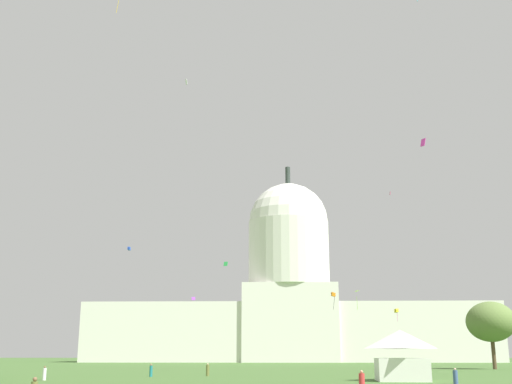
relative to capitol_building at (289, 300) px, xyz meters
name	(u,v)px	position (x,y,z in m)	size (l,w,h in m)	color
capitol_building	(289,300)	(0.00, 0.00, 0.00)	(139.91, 28.64, 69.58)	silver
event_tent	(401,355)	(9.57, -150.86, -18.37)	(6.09, 6.89, 5.49)	white
tree_east_far	(491,322)	(37.15, -97.64, -12.30)	(10.62, 10.78, 12.72)	brown
person_olive_near_tent	(208,370)	(-13.47, -136.01, -20.40)	(0.49, 0.49, 1.66)	olive
person_red_edge_east	(362,382)	(2.82, -169.47, -20.42)	(0.66, 0.66, 1.62)	red
person_white_near_tree_west	(44,374)	(-30.42, -150.18, -20.44)	(0.53, 0.53, 1.55)	silver
person_denim_near_tree_east	(455,377)	(13.52, -157.81, -20.46)	(0.66, 0.66, 1.55)	#3D5684
person_teal_mid_left	(151,371)	(-20.50, -139.07, -20.39)	(0.54, 0.54, 1.64)	#1E757A
kite_yellow_low	(396,311)	(28.69, -45.63, -6.83)	(1.23, 1.25, 3.49)	yellow
kite_green_mid	(226,264)	(-16.94, -67.30, 3.39)	(1.11, 0.71, 1.11)	green
kite_magenta_mid	(423,142)	(17.77, -133.80, 12.15)	(0.82, 0.85, 1.27)	#D1339E
kite_lime_low	(355,294)	(13.37, -79.92, -5.28)	(1.15, 1.83, 3.83)	#8CD133
kite_blue_mid	(129,249)	(-44.95, -52.64, 9.79)	(0.89, 0.93, 0.99)	blue
kite_violet_low	(193,299)	(-25.36, -63.18, -4.79)	(1.03, 0.52, 0.89)	purple
kite_orange_low	(333,295)	(9.80, -64.67, -4.05)	(1.20, 1.14, 4.35)	orange
kite_white_high	(186,82)	(-23.26, -98.82, 38.31)	(0.57, 0.68, 1.22)	white
kite_pink_high	(390,193)	(27.30, -53.32, 24.73)	(0.34, 0.56, 0.99)	pink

